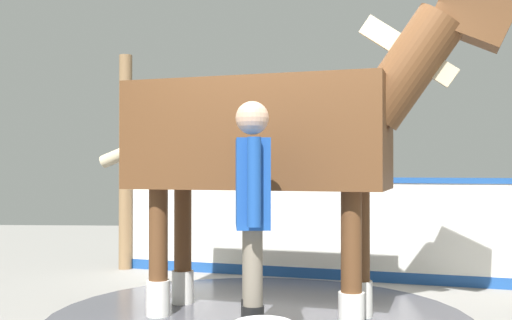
% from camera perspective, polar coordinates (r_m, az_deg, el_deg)
% --- Properties ---
extents(wet_patch, '(3.55, 3.55, 0.00)m').
position_cam_1_polar(wet_patch, '(5.26, 0.29, -14.47)').
color(wet_patch, '#4C4C54').
rests_on(wet_patch, ground).
extents(barrier_wall, '(1.21, 4.33, 1.14)m').
position_cam_1_polar(barrier_wall, '(6.94, 4.89, -6.69)').
color(barrier_wall, white).
rests_on(barrier_wall, ground).
extents(roof_post_far, '(0.16, 0.16, 2.65)m').
position_cam_1_polar(roof_post_far, '(7.66, -12.19, -0.16)').
color(roof_post_far, olive).
rests_on(roof_post_far, ground).
extents(horse, '(1.41, 3.49, 2.69)m').
position_cam_1_polar(horse, '(5.08, 1.70, 2.11)').
color(horse, brown).
rests_on(horse, ground).
extents(handler, '(0.68, 0.27, 1.71)m').
position_cam_1_polar(handler, '(4.13, -0.36, -4.38)').
color(handler, black).
rests_on(handler, ground).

